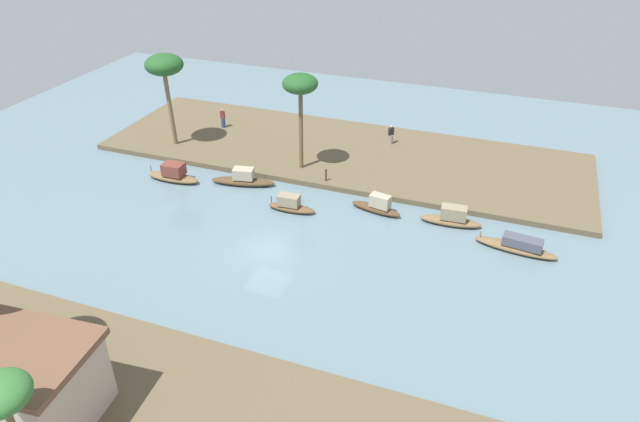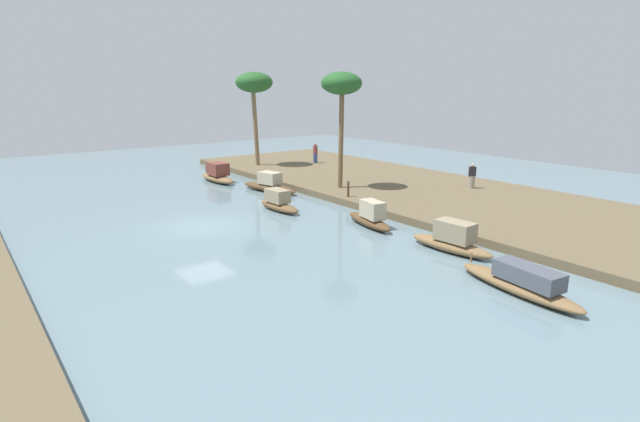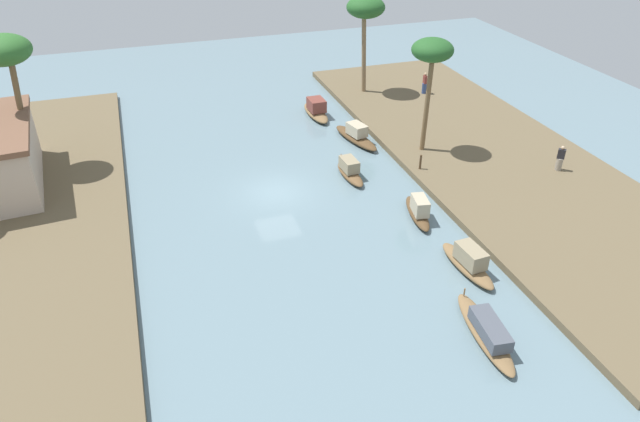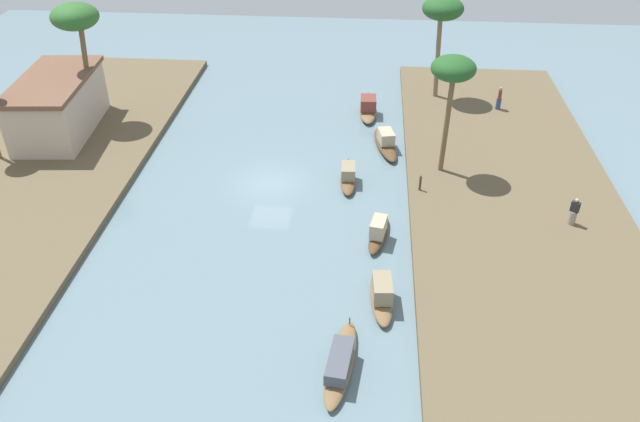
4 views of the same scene
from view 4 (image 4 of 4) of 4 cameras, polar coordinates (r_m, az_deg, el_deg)
river_water at (r=38.71m, az=-4.64°, el=2.49°), size 68.14×68.14×0.00m
riverbank_left at (r=39.16m, az=17.00°, el=1.72°), size 38.88×12.31×0.41m
riverbank_right at (r=43.30m, az=-24.18°, el=3.34°), size 38.88×12.31×0.41m
sampan_with_tall_canopy at (r=47.18m, az=4.40°, el=9.29°), size 4.24×1.33×1.43m
sampan_upstream_small at (r=33.68m, az=5.36°, el=-1.89°), size 3.75×1.52×1.38m
sampan_with_red_awning at (r=42.58m, az=5.96°, el=6.22°), size 4.92×2.13×1.32m
sampan_midstream at (r=38.39m, az=2.57°, el=3.10°), size 3.39×1.07×1.21m
sampan_foreground at (r=26.74m, az=1.88°, el=-13.62°), size 5.08×1.64×1.06m
sampan_open_hull at (r=29.76m, az=5.64°, el=-7.52°), size 4.06×1.32×1.37m
person_on_near_bank at (r=36.61m, az=22.07°, el=-0.19°), size 0.56×0.56×1.62m
person_by_mooring at (r=48.79m, az=15.98°, el=9.70°), size 0.40×0.39×1.73m
mooring_post at (r=37.44m, az=9.10°, el=2.53°), size 0.14×0.14×0.95m
palm_tree_left_near at (r=37.23m, az=12.02°, el=12.28°), size 2.58×2.58×7.35m
palm_tree_left_far at (r=48.08m, az=11.10°, el=17.44°), size 3.00×3.00×7.55m
palm_tree_right_tall at (r=46.10m, az=-21.37°, el=15.94°), size 3.15×3.15×8.23m
riverside_building at (r=46.75m, az=-22.76°, el=8.89°), size 9.20×5.12×3.83m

